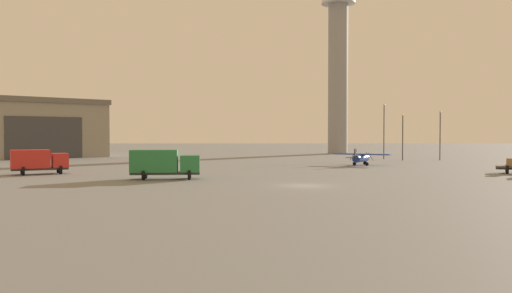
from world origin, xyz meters
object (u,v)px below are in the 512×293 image
truck_box_green (162,163)px  light_post_north (402,132)px  control_tower (337,57)px  airplane_blue (360,157)px  light_post_east (383,127)px  truck_box_red (37,161)px  light_post_west (439,131)px

truck_box_green → light_post_north: bearing=41.3°
control_tower → truck_box_green: size_ratio=6.01×
airplane_blue → truck_box_green: (-25.19, -23.11, 0.50)m
truck_box_green → light_post_east: light_post_east is taller
truck_box_red → light_post_north: (51.22, 31.31, 3.32)m
airplane_blue → control_tower: bearing=23.0°
truck_box_green → light_post_west: size_ratio=0.83×
light_post_west → light_post_east: 9.84m
truck_box_red → airplane_blue: bearing=-6.2°
truck_box_green → light_post_east: (33.29, 42.20, 4.29)m
light_post_east → truck_box_red: bearing=-143.9°
control_tower → truck_box_red: 79.36m
control_tower → light_post_west: (13.37, -30.37, -17.38)m
light_post_east → light_post_west: bearing=-23.7°
truck_box_green → airplane_blue: bearing=37.1°
light_post_north → truck_box_green: bearing=-133.2°
control_tower → light_post_west: 37.46m
light_post_east → light_post_north: (2.22, -4.43, -1.06)m
control_tower → light_post_east: 31.54m
control_tower → light_post_west: size_ratio=4.96×
control_tower → truck_box_green: bearing=-112.8°
truck_box_green → light_post_east: bearing=46.3°
light_post_west → light_post_north: bearing=-175.9°
airplane_blue → light_post_west: light_post_west is taller
truck_box_red → light_post_west: (57.99, 31.79, 3.64)m
control_tower → light_post_north: size_ratio=5.33×
control_tower → light_post_east: (4.38, -26.43, -16.64)m
control_tower → light_post_east: control_tower is taller
truck_box_red → control_tower: bearing=26.0°
airplane_blue → light_post_north: bearing=-7.5°
truck_box_green → truck_box_red: truck_box_green is taller
truck_box_green → light_post_west: 57.13m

